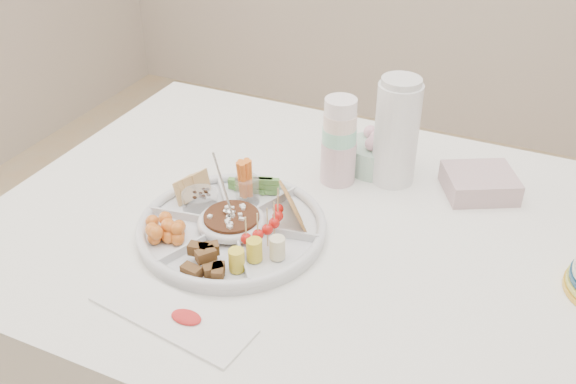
% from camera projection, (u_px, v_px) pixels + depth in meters
% --- Properties ---
extents(dining_table, '(1.52, 1.02, 0.76)m').
position_uv_depth(dining_table, '(342.00, 361.00, 1.52)').
color(dining_table, white).
rests_on(dining_table, floor).
extents(party_tray, '(0.43, 0.43, 0.04)m').
position_uv_depth(party_tray, '(232.00, 225.00, 1.31)').
color(party_tray, silver).
rests_on(party_tray, dining_table).
extents(bean_dip, '(0.13, 0.13, 0.04)m').
position_uv_depth(bean_dip, '(232.00, 222.00, 1.30)').
color(bean_dip, '#5A1F0E').
rests_on(bean_dip, party_tray).
extents(tortillas, '(0.13, 0.13, 0.07)m').
position_uv_depth(tortillas, '(294.00, 207.00, 1.32)').
color(tortillas, '#C57C40').
rests_on(tortillas, party_tray).
extents(carrot_cucumber, '(0.11, 0.11, 0.09)m').
position_uv_depth(carrot_cucumber, '(252.00, 175.00, 1.39)').
color(carrot_cucumber, orange).
rests_on(carrot_cucumber, party_tray).
extents(pita_raisins, '(0.12, 0.12, 0.06)m').
position_uv_depth(pita_raisins, '(192.00, 191.00, 1.37)').
color(pita_raisins, '#E59A56').
rests_on(pita_raisins, party_tray).
extents(cherries, '(0.14, 0.14, 0.05)m').
position_uv_depth(cherries, '(167.00, 229.00, 1.27)').
color(cherries, orange).
rests_on(cherries, party_tray).
extents(granola_chunks, '(0.11, 0.11, 0.04)m').
position_uv_depth(granola_chunks, '(208.00, 258.00, 1.19)').
color(granola_chunks, brown).
rests_on(granola_chunks, party_tray).
extents(banana_tomato, '(0.11, 0.11, 0.08)m').
position_uv_depth(banana_tomato, '(275.00, 238.00, 1.21)').
color(banana_tomato, '#F3DA80').
rests_on(banana_tomato, party_tray).
extents(cup_stack, '(0.08, 0.08, 0.22)m').
position_uv_depth(cup_stack, '(339.00, 138.00, 1.43)').
color(cup_stack, white).
rests_on(cup_stack, dining_table).
extents(thermos, '(0.12, 0.12, 0.26)m').
position_uv_depth(thermos, '(397.00, 130.00, 1.42)').
color(thermos, white).
rests_on(thermos, dining_table).
extents(flower_bowl, '(0.14, 0.14, 0.10)m').
position_uv_depth(flower_bowl, '(375.00, 150.00, 1.51)').
color(flower_bowl, '#82BB97').
rests_on(flower_bowl, dining_table).
extents(napkin_stack, '(0.19, 0.19, 0.05)m').
position_uv_depth(napkin_stack, '(479.00, 183.00, 1.43)').
color(napkin_stack, '#C5A4A8').
rests_on(napkin_stack, dining_table).
extents(placemat, '(0.32, 0.14, 0.01)m').
position_uv_depth(placemat, '(172.00, 315.00, 1.12)').
color(placemat, white).
rests_on(placemat, dining_table).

